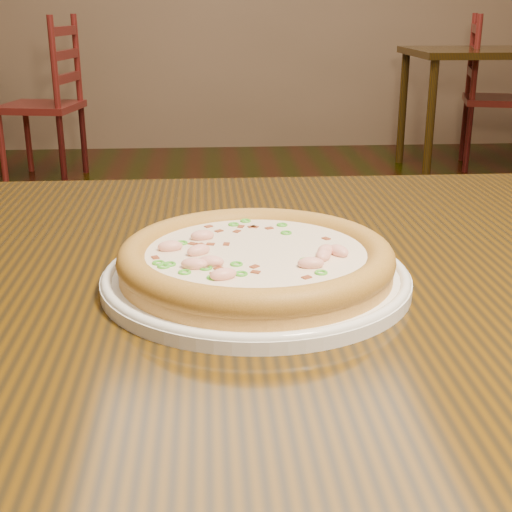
{
  "coord_description": "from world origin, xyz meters",
  "views": [
    {
      "loc": [
        -0.29,
        -0.76,
        1.01
      ],
      "look_at": [
        -0.24,
        -0.12,
        0.78
      ],
      "focal_mm": 50.0,
      "sensor_mm": 36.0,
      "label": 1
    }
  ],
  "objects": [
    {
      "name": "pizza",
      "position": [
        -0.24,
        -0.12,
        0.78
      ],
      "size": [
        0.26,
        0.26,
        0.03
      ],
      "color": "tan",
      "rests_on": "plate"
    },
    {
      "name": "chair_b",
      "position": [
        -1.2,
        3.56,
        0.44
      ],
      "size": [
        0.49,
        0.49,
        0.95
      ],
      "color": "maroon",
      "rests_on": "ground"
    },
    {
      "name": "chair_c",
      "position": [
        1.51,
        3.71,
        0.44
      ],
      "size": [
        0.52,
        0.52,
        0.95
      ],
      "color": "maroon",
      "rests_on": "ground"
    },
    {
      "name": "bg_table_right",
      "position": [
        1.45,
        3.58,
        0.65
      ],
      "size": [
        1.0,
        0.7,
        0.75
      ],
      "color": "black",
      "rests_on": "ground"
    },
    {
      "name": "plate",
      "position": [
        -0.24,
        -0.12,
        0.76
      ],
      "size": [
        0.3,
        0.3,
        0.02
      ],
      "color": "white",
      "rests_on": "hero_table"
    },
    {
      "name": "hero_table",
      "position": [
        -0.12,
        -0.07,
        0.65
      ],
      "size": [
        1.2,
        0.8,
        0.75
      ],
      "color": "black",
      "rests_on": "ground"
    }
  ]
}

